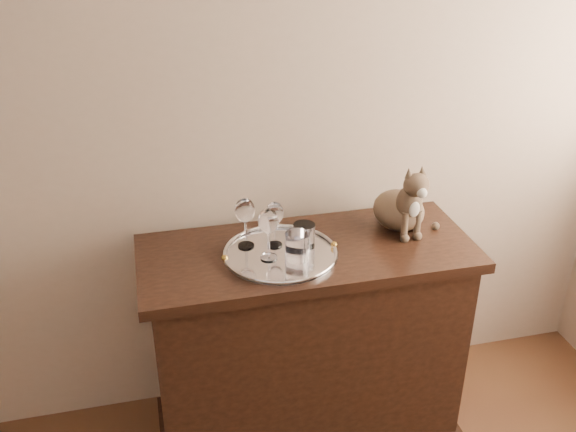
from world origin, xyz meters
name	(u,v)px	position (x,y,z in m)	size (l,w,h in m)	color
wall_back	(117,98)	(0.00, 2.25, 1.35)	(4.00, 0.10, 2.70)	tan
sideboard	(306,343)	(0.60, 1.94, 0.42)	(1.20, 0.50, 0.85)	black
tray	(280,255)	(0.49, 1.91, 0.85)	(0.40, 0.40, 0.01)	silver
wine_glass_a	(245,223)	(0.39, 1.99, 0.95)	(0.07, 0.07, 0.19)	white
wine_glass_b	(275,224)	(0.49, 1.98, 0.94)	(0.06, 0.06, 0.17)	white
wine_glass_d	(268,234)	(0.45, 1.90, 0.95)	(0.07, 0.07, 0.19)	white
tumbler_a	(297,246)	(0.54, 1.87, 0.91)	(0.09, 0.09, 0.10)	silver
tumbler_c	(304,235)	(0.59, 1.95, 0.90)	(0.08, 0.08, 0.09)	white
cat	(400,193)	(0.97, 2.02, 0.99)	(0.28, 0.26, 0.28)	#4C392D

